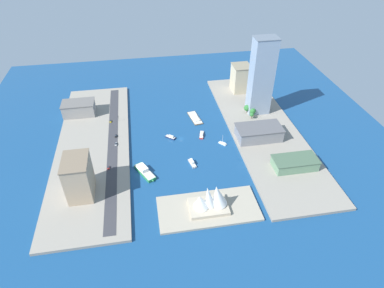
{
  "coord_description": "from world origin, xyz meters",
  "views": [
    {
      "loc": [
        35.11,
        271.87,
        199.77
      ],
      "look_at": [
        -9.26,
        13.31,
        1.72
      ],
      "focal_mm": 30.76,
      "sensor_mm": 36.0,
      "label": 1
    }
  ],
  "objects_px": {
    "barge_flat_brown": "(195,118)",
    "patrol_launch_navy": "(170,137)",
    "taxi_yellow_cab": "(110,121)",
    "van_white": "(116,144)",
    "traffic_light_waterfront": "(118,118)",
    "terminal_long_green": "(295,163)",
    "pickup_red": "(108,168)",
    "tower_tall_glass": "(261,77)",
    "sailboat_small_white": "(223,143)",
    "warehouse_low_gray": "(259,133)",
    "apartment_midrise_tan": "(79,177)",
    "suv_black": "(116,136)",
    "opera_landmark": "(210,200)",
    "tugboat_red": "(202,135)",
    "yacht_sleek_gray": "(192,163)",
    "ferry_green_doubledeck": "(145,171)",
    "carpark_squat_concrete": "(79,108)",
    "office_block_beige": "(241,78)"
  },
  "relations": [
    {
      "from": "barge_flat_brown",
      "to": "warehouse_low_gray",
      "type": "relative_size",
      "value": 0.64
    },
    {
      "from": "ferry_green_doubledeck",
      "to": "carpark_squat_concrete",
      "type": "xyz_separation_m",
      "value": [
        66.62,
        -109.64,
        7.92
      ]
    },
    {
      "from": "opera_landmark",
      "to": "traffic_light_waterfront",
      "type": "bearing_deg",
      "value": -62.79
    },
    {
      "from": "terminal_long_green",
      "to": "van_white",
      "type": "bearing_deg",
      "value": -21.03
    },
    {
      "from": "patrol_launch_navy",
      "to": "carpark_squat_concrete",
      "type": "bearing_deg",
      "value": -32.05
    },
    {
      "from": "warehouse_low_gray",
      "to": "taxi_yellow_cab",
      "type": "height_order",
      "value": "warehouse_low_gray"
    },
    {
      "from": "pickup_red",
      "to": "taxi_yellow_cab",
      "type": "xyz_separation_m",
      "value": [
        0.34,
        -77.97,
        -0.07
      ]
    },
    {
      "from": "barge_flat_brown",
      "to": "terminal_long_green",
      "type": "bearing_deg",
      "value": 126.5
    },
    {
      "from": "tower_tall_glass",
      "to": "taxi_yellow_cab",
      "type": "distance_m",
      "value": 170.39
    },
    {
      "from": "taxi_yellow_cab",
      "to": "warehouse_low_gray",
      "type": "bearing_deg",
      "value": 159.52
    },
    {
      "from": "taxi_yellow_cab",
      "to": "van_white",
      "type": "xyz_separation_m",
      "value": [
        -6.41,
        42.99,
        0.07
      ]
    },
    {
      "from": "taxi_yellow_cab",
      "to": "van_white",
      "type": "bearing_deg",
      "value": 98.48
    },
    {
      "from": "apartment_midrise_tan",
      "to": "taxi_yellow_cab",
      "type": "relative_size",
      "value": 7.45
    },
    {
      "from": "taxi_yellow_cab",
      "to": "tugboat_red",
      "type": "bearing_deg",
      "value": 157.7
    },
    {
      "from": "traffic_light_waterfront",
      "to": "taxi_yellow_cab",
      "type": "bearing_deg",
      "value": 3.57
    },
    {
      "from": "tower_tall_glass",
      "to": "terminal_long_green",
      "type": "relative_size",
      "value": 2.12
    },
    {
      "from": "patrol_launch_navy",
      "to": "traffic_light_waterfront",
      "type": "relative_size",
      "value": 1.65
    },
    {
      "from": "traffic_light_waterfront",
      "to": "apartment_midrise_tan",
      "type": "bearing_deg",
      "value": 74.84
    },
    {
      "from": "patrol_launch_navy",
      "to": "taxi_yellow_cab",
      "type": "xyz_separation_m",
      "value": [
        61.44,
        -37.33,
        2.31
      ]
    },
    {
      "from": "ferry_green_doubledeck",
      "to": "taxi_yellow_cab",
      "type": "distance_m",
      "value": 92.8
    },
    {
      "from": "traffic_light_waterfront",
      "to": "pickup_red",
      "type": "bearing_deg",
      "value": 83.61
    },
    {
      "from": "carpark_squat_concrete",
      "to": "taxi_yellow_cab",
      "type": "xyz_separation_m",
      "value": [
        -34.34,
        22.64,
        -6.58
      ]
    },
    {
      "from": "sailboat_small_white",
      "to": "suv_black",
      "type": "bearing_deg",
      "value": -14.55
    },
    {
      "from": "barge_flat_brown",
      "to": "pickup_red",
      "type": "bearing_deg",
      "value": 38.13
    },
    {
      "from": "tugboat_red",
      "to": "patrol_launch_navy",
      "type": "bearing_deg",
      "value": -2.21
    },
    {
      "from": "yacht_sleek_gray",
      "to": "sailboat_small_white",
      "type": "distance_m",
      "value": 43.84
    },
    {
      "from": "sailboat_small_white",
      "to": "yacht_sleek_gray",
      "type": "bearing_deg",
      "value": 35.42
    },
    {
      "from": "suv_black",
      "to": "traffic_light_waterfront",
      "type": "bearing_deg",
      "value": -95.56
    },
    {
      "from": "sailboat_small_white",
      "to": "opera_landmark",
      "type": "xyz_separation_m",
      "value": [
        31.46,
        82.59,
        10.32
      ]
    },
    {
      "from": "tower_tall_glass",
      "to": "terminal_long_green",
      "type": "xyz_separation_m",
      "value": [
        -1.69,
        99.66,
        -37.8
      ]
    },
    {
      "from": "warehouse_low_gray",
      "to": "tower_tall_glass",
      "type": "bearing_deg",
      "value": -107.2
    },
    {
      "from": "pickup_red",
      "to": "traffic_light_waterfront",
      "type": "height_order",
      "value": "traffic_light_waterfront"
    },
    {
      "from": "suv_black",
      "to": "traffic_light_waterfront",
      "type": "relative_size",
      "value": 0.68
    },
    {
      "from": "barge_flat_brown",
      "to": "carpark_squat_concrete",
      "type": "relative_size",
      "value": 0.82
    },
    {
      "from": "tower_tall_glass",
      "to": "sailboat_small_white",
      "type": "bearing_deg",
      "value": 44.31
    },
    {
      "from": "pickup_red",
      "to": "van_white",
      "type": "xyz_separation_m",
      "value": [
        -6.07,
        -34.97,
        0.0
      ]
    },
    {
      "from": "barge_flat_brown",
      "to": "carpark_squat_concrete",
      "type": "height_order",
      "value": "carpark_squat_concrete"
    },
    {
      "from": "suv_black",
      "to": "sailboat_small_white",
      "type": "bearing_deg",
      "value": 165.45
    },
    {
      "from": "tower_tall_glass",
      "to": "apartment_midrise_tan",
      "type": "distance_m",
      "value": 212.08
    },
    {
      "from": "office_block_beige",
      "to": "sailboat_small_white",
      "type": "bearing_deg",
      "value": 65.39
    },
    {
      "from": "barge_flat_brown",
      "to": "taxi_yellow_cab",
      "type": "bearing_deg",
      "value": -3.15
    },
    {
      "from": "barge_flat_brown",
      "to": "opera_landmark",
      "type": "height_order",
      "value": "opera_landmark"
    },
    {
      "from": "sailboat_small_white",
      "to": "opera_landmark",
      "type": "bearing_deg",
      "value": 69.15
    },
    {
      "from": "barge_flat_brown",
      "to": "patrol_launch_navy",
      "type": "relative_size",
      "value": 2.71
    },
    {
      "from": "suv_black",
      "to": "traffic_light_waterfront",
      "type": "distance_m",
      "value": 29.83
    },
    {
      "from": "barge_flat_brown",
      "to": "patrol_launch_navy",
      "type": "distance_m",
      "value": 45.2
    },
    {
      "from": "tower_tall_glass",
      "to": "office_block_beige",
      "type": "bearing_deg",
      "value": -84.66
    },
    {
      "from": "sailboat_small_white",
      "to": "suv_black",
      "type": "height_order",
      "value": "sailboat_small_white"
    },
    {
      "from": "ferry_green_doubledeck",
      "to": "opera_landmark",
      "type": "xyz_separation_m",
      "value": [
        -48.66,
        52.07,
        8.94
      ]
    },
    {
      "from": "warehouse_low_gray",
      "to": "opera_landmark",
      "type": "xyz_separation_m",
      "value": [
        68.45,
        83.27,
        1.87
      ]
    }
  ]
}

